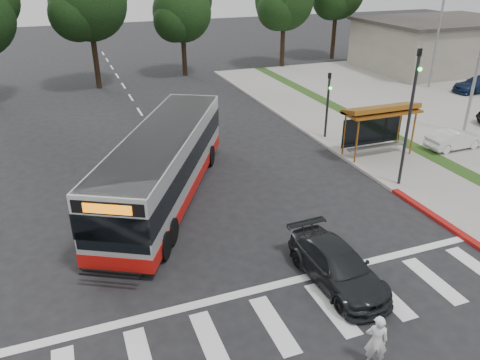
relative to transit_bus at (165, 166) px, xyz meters
name	(u,v)px	position (x,y,z in m)	size (l,w,h in m)	color
ground	(221,240)	(1.16, -4.29, -1.58)	(140.00, 140.00, 0.00)	black
sidewalk_east	(349,137)	(12.16, 3.71, -1.52)	(4.00, 40.00, 0.12)	gray
curb_east	(320,141)	(10.16, 3.71, -1.51)	(0.30, 40.00, 0.15)	#9E9991
curb_east_red	(441,221)	(10.16, -6.29, -1.51)	(0.32, 6.00, 0.15)	maroon
parking_lot	(475,108)	(24.16, 5.71, -1.53)	(18.00, 36.00, 0.10)	gray
commercial_building	(439,46)	(31.16, 17.71, 0.62)	(14.00, 10.00, 4.40)	gray
building_roof_cap	(443,20)	(31.16, 17.71, 2.97)	(14.60, 10.60, 0.30)	#383330
crosswalk_ladder	(274,325)	(1.16, -9.29, -1.58)	(18.00, 2.60, 0.01)	silver
bus_shelter	(380,115)	(11.96, 0.82, 0.77)	(4.20, 1.60, 2.86)	#915518
traffic_signal_ne_tall	(411,108)	(10.76, -2.80, 2.29)	(0.18, 0.37, 6.50)	black
traffic_signal_ne_short	(328,99)	(10.76, 4.20, 0.89)	(0.18, 0.37, 4.00)	black
lot_light_mid	(441,14)	(25.16, 11.71, 4.32)	(1.90, 0.35, 9.01)	gray
tree_north_a	(89,1)	(-0.76, 21.78, 5.34)	(6.60, 6.15, 10.17)	black
tree_north_b	(183,11)	(7.23, 23.77, 4.08)	(5.72, 5.33, 8.43)	black
transit_bus	(165,166)	(0.00, 0.00, 0.00)	(2.66, 12.27, 3.17)	#B3B5B8
pedestrian	(376,341)	(3.04, -11.61, -0.76)	(0.60, 0.40, 1.65)	silver
dark_sedan	(337,266)	(3.99, -8.15, -0.94)	(1.81, 4.45, 1.29)	black
parked_car_1	(455,139)	(16.66, -0.07, -0.92)	(1.19, 3.41, 1.12)	silver
parked_car_3	(479,84)	(27.71, 8.97, -0.85)	(1.77, 4.36, 1.26)	#132143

